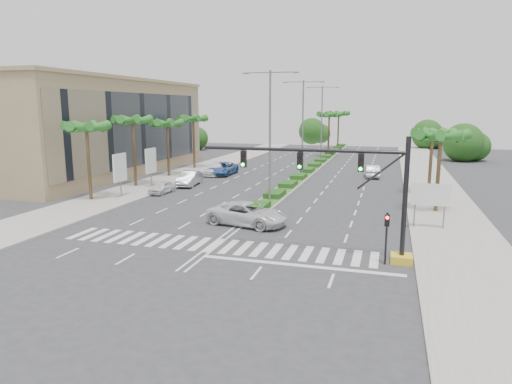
# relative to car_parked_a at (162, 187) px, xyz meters

# --- Properties ---
(ground) EXTENTS (160.00, 160.00, 0.00)m
(ground) POSITION_rel_car_parked_a_xyz_m (11.80, -15.27, -0.63)
(ground) COLOR #333335
(ground) RESTS_ON ground
(footpath_right) EXTENTS (6.00, 120.00, 0.15)m
(footpath_right) POSITION_rel_car_parked_a_xyz_m (27.00, 4.73, -0.56)
(footpath_right) COLOR gray
(footpath_right) RESTS_ON ground
(footpath_left) EXTENTS (6.00, 120.00, 0.15)m
(footpath_left) POSITION_rel_car_parked_a_xyz_m (-3.40, 4.73, -0.56)
(footpath_left) COLOR gray
(footpath_left) RESTS_ON ground
(median) EXTENTS (2.20, 75.00, 0.20)m
(median) POSITION_rel_car_parked_a_xyz_m (11.80, 29.73, -0.53)
(median) COLOR gray
(median) RESTS_ON ground
(median_grass) EXTENTS (1.80, 75.00, 0.04)m
(median_grass) POSITION_rel_car_parked_a_xyz_m (11.80, 29.73, -0.41)
(median_grass) COLOR #326221
(median_grass) RESTS_ON median
(building) EXTENTS (12.00, 36.00, 12.00)m
(building) POSITION_rel_car_parked_a_xyz_m (-14.20, 10.73, 5.37)
(building) COLOR tan
(building) RESTS_ON ground
(signal_gantry) EXTENTS (12.60, 1.20, 7.20)m
(signal_gantry) POSITION_rel_car_parked_a_xyz_m (21.07, -15.27, 2.82)
(signal_gantry) COLOR gold
(signal_gantry) RESTS_ON ground
(pedestrian_signal) EXTENTS (0.28, 0.36, 3.00)m
(pedestrian_signal) POSITION_rel_car_parked_a_xyz_m (22.40, -15.95, 1.41)
(pedestrian_signal) COLOR black
(pedestrian_signal) RESTS_ON ground
(direction_sign) EXTENTS (2.70, 0.11, 3.40)m
(direction_sign) POSITION_rel_car_parked_a_xyz_m (25.30, -7.28, 1.82)
(direction_sign) COLOR slate
(direction_sign) RESTS_ON ground
(billboard_near) EXTENTS (0.18, 2.10, 4.35)m
(billboard_near) POSITION_rel_car_parked_a_xyz_m (-2.70, -3.27, 2.33)
(billboard_near) COLOR slate
(billboard_near) RESTS_ON ground
(billboard_far) EXTENTS (0.18, 2.10, 4.35)m
(billboard_far) POSITION_rel_car_parked_a_xyz_m (-2.70, 2.73, 2.33)
(billboard_far) COLOR slate
(billboard_far) RESTS_ON ground
(palm_left_near) EXTENTS (4.57, 4.68, 7.55)m
(palm_left_near) POSITION_rel_car_parked_a_xyz_m (-4.70, -5.27, 6.05)
(palm_left_near) COLOR brown
(palm_left_near) RESTS_ON ground
(palm_left_mid) EXTENTS (4.57, 4.68, 7.95)m
(palm_left_mid) POSITION_rel_car_parked_a_xyz_m (-4.70, 2.73, 6.44)
(palm_left_mid) COLOR brown
(palm_left_mid) RESTS_ON ground
(palm_left_far) EXTENTS (4.57, 4.68, 7.35)m
(palm_left_far) POSITION_rel_car_parked_a_xyz_m (-4.70, 10.73, 5.86)
(palm_left_far) COLOR brown
(palm_left_far) RESTS_ON ground
(palm_left_end) EXTENTS (4.57, 4.68, 7.75)m
(palm_left_end) POSITION_rel_car_parked_a_xyz_m (-4.70, 18.73, 6.25)
(palm_left_end) COLOR brown
(palm_left_end) RESTS_ON ground
(palm_right_near) EXTENTS (4.57, 4.68, 7.05)m
(palm_right_near) POSITION_rel_car_parked_a_xyz_m (26.30, -1.27, 5.57)
(palm_right_near) COLOR brown
(palm_right_near) RESTS_ON ground
(palm_right_far) EXTENTS (4.57, 4.68, 6.75)m
(palm_right_far) POSITION_rel_car_parked_a_xyz_m (26.30, 6.73, 5.28)
(palm_right_far) COLOR brown
(palm_right_far) RESTS_ON ground
(palm_median_a) EXTENTS (4.57, 4.68, 8.05)m
(palm_median_a) POSITION_rel_car_parked_a_xyz_m (11.80, 39.73, 6.54)
(palm_median_a) COLOR brown
(palm_median_a) RESTS_ON ground
(palm_median_b) EXTENTS (4.57, 4.68, 8.05)m
(palm_median_b) POSITION_rel_car_parked_a_xyz_m (11.80, 54.73, 6.54)
(palm_median_b) COLOR brown
(palm_median_b) RESTS_ON ground
(streetlight_near) EXTENTS (5.10, 0.25, 12.00)m
(streetlight_near) POSITION_rel_car_parked_a_xyz_m (11.80, -1.27, 6.17)
(streetlight_near) COLOR slate
(streetlight_near) RESTS_ON ground
(streetlight_mid) EXTENTS (5.10, 0.25, 12.00)m
(streetlight_mid) POSITION_rel_car_parked_a_xyz_m (11.80, 14.73, 6.17)
(streetlight_mid) COLOR slate
(streetlight_mid) RESTS_ON ground
(streetlight_far) EXTENTS (5.10, 0.25, 12.00)m
(streetlight_far) POSITION_rel_car_parked_a_xyz_m (11.80, 30.73, 6.17)
(streetlight_far) COLOR slate
(streetlight_far) RESTS_ON ground
(car_parked_a) EXTENTS (1.64, 3.78, 1.27)m
(car_parked_a) POSITION_rel_car_parked_a_xyz_m (0.00, 0.00, 0.00)
(car_parked_a) COLOR silver
(car_parked_a) RESTS_ON ground
(car_parked_b) EXTENTS (2.29, 5.13, 1.64)m
(car_parked_b) POSITION_rel_car_parked_a_xyz_m (0.71, 5.16, 0.18)
(car_parked_b) COLOR #BABBC0
(car_parked_b) RESTS_ON ground
(car_parked_c) EXTENTS (2.80, 5.91, 1.63)m
(car_parked_c) POSITION_rel_car_parked_a_xyz_m (1.44, 14.10, 0.18)
(car_parked_c) COLOR #315895
(car_parked_c) RESTS_ON ground
(car_parked_d) EXTENTS (2.33, 5.44, 1.56)m
(car_parked_d) POSITION_rel_car_parked_a_xyz_m (0.60, 13.75, 0.15)
(car_parked_d) COLOR white
(car_parked_d) RESTS_ON ground
(car_crossing) EXTENTS (6.59, 4.03, 1.71)m
(car_crossing) POSITION_rel_car_parked_a_xyz_m (12.28, -9.71, 0.22)
(car_crossing) COLOR silver
(car_crossing) RESTS_ON ground
(car_right) EXTENTS (2.19, 4.95, 1.58)m
(car_right) POSITION_rel_car_parked_a_xyz_m (20.30, 17.47, 0.15)
(car_right) COLOR silver
(car_right) RESTS_ON ground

